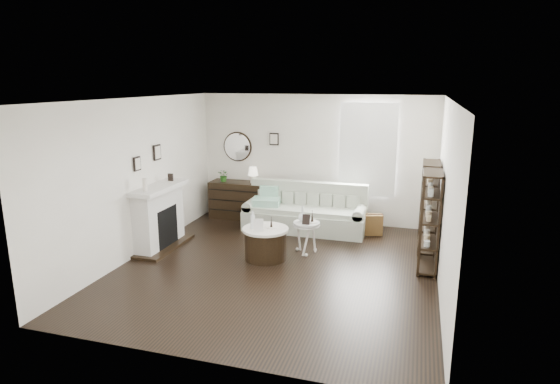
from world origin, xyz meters
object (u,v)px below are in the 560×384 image
(sofa, at_px, (305,215))
(pedestal_table, at_px, (307,225))
(dresser, at_px, (238,200))
(drum_table, at_px, (266,243))

(sofa, height_order, pedestal_table, sofa)
(dresser, bearing_deg, pedestal_table, -41.10)
(dresser, bearing_deg, drum_table, -58.00)
(dresser, bearing_deg, sofa, -13.69)
(sofa, bearing_deg, drum_table, -98.75)
(drum_table, relative_size, pedestal_table, 1.38)
(sofa, relative_size, drum_table, 3.12)
(sofa, relative_size, dresser, 2.00)
(drum_table, height_order, pedestal_table, pedestal_table)
(sofa, height_order, drum_table, sofa)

